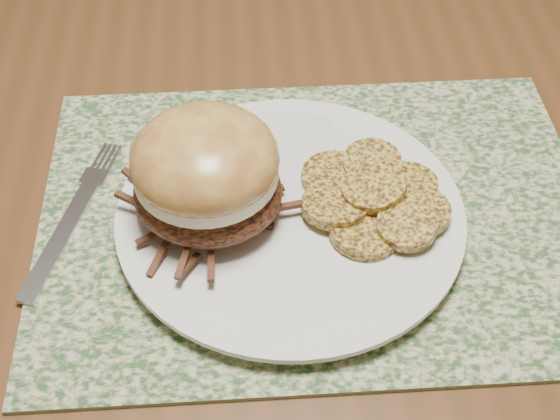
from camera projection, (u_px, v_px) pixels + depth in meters
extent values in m
plane|color=brown|center=(207.00, 405.00, 1.35)|extent=(3.50, 3.50, 0.00)
cube|color=#593219|center=(159.00, 59.00, 0.82)|extent=(1.50, 0.90, 0.04)
cube|color=#31542B|center=(317.00, 214.00, 0.64)|extent=(0.45, 0.33, 0.00)
cylinder|color=white|center=(290.00, 217.00, 0.62)|extent=(0.26, 0.26, 0.02)
ellipsoid|color=black|center=(208.00, 191.00, 0.60)|extent=(0.15, 0.14, 0.05)
cylinder|color=#F0E3C4|center=(206.00, 170.00, 0.58)|extent=(0.14, 0.14, 0.01)
ellipsoid|color=#B3843A|center=(205.00, 158.00, 0.57)|extent=(0.14, 0.14, 0.06)
cylinder|color=gold|center=(335.00, 177.00, 0.63)|extent=(0.07, 0.07, 0.01)
cylinder|color=gold|center=(372.00, 164.00, 0.64)|extent=(0.07, 0.07, 0.02)
cylinder|color=gold|center=(406.00, 185.00, 0.63)|extent=(0.06, 0.06, 0.01)
cylinder|color=gold|center=(334.00, 206.00, 0.61)|extent=(0.07, 0.07, 0.02)
cylinder|color=gold|center=(374.00, 187.00, 0.61)|extent=(0.07, 0.07, 0.02)
cylinder|color=gold|center=(416.00, 210.00, 0.60)|extent=(0.07, 0.07, 0.01)
cylinder|color=gold|center=(365.00, 231.00, 0.59)|extent=(0.06, 0.06, 0.01)
cylinder|color=gold|center=(407.00, 225.00, 0.59)|extent=(0.07, 0.07, 0.01)
cube|color=#B3B3BA|center=(60.00, 240.00, 0.61)|extent=(0.05, 0.12, 0.00)
cube|color=#B3B3BA|center=(95.00, 178.00, 0.66)|extent=(0.03, 0.02, 0.00)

